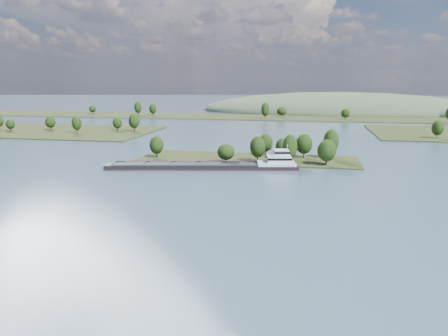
# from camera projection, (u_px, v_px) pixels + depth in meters

# --- Properties ---
(ground) EXTENTS (1800.00, 1800.00, 0.00)m
(ground) POSITION_uv_depth(u_px,v_px,m) (224.00, 192.00, 145.37)
(ground) COLOR #394E63
(ground) RESTS_ON ground
(tree_island) EXTENTS (100.00, 32.12, 14.89)m
(tree_island) POSITION_uv_depth(u_px,v_px,m) (265.00, 152.00, 199.78)
(tree_island) COLOR #283116
(tree_island) RESTS_ON ground
(back_shoreline) EXTENTS (900.00, 60.00, 16.26)m
(back_shoreline) POSITION_uv_depth(u_px,v_px,m) (289.00, 118.00, 412.48)
(back_shoreline) COLOR #283116
(back_shoreline) RESTS_ON ground
(hill_west) EXTENTS (320.00, 160.00, 44.00)m
(hill_west) POSITION_uv_depth(u_px,v_px,m) (339.00, 111.00, 499.26)
(hill_west) COLOR #3F5138
(hill_west) RESTS_ON ground
(cargo_barge) EXTENTS (80.74, 24.36, 10.87)m
(cargo_barge) POSITION_uv_depth(u_px,v_px,m) (216.00, 165.00, 182.93)
(cargo_barge) COLOR black
(cargo_barge) RESTS_ON ground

